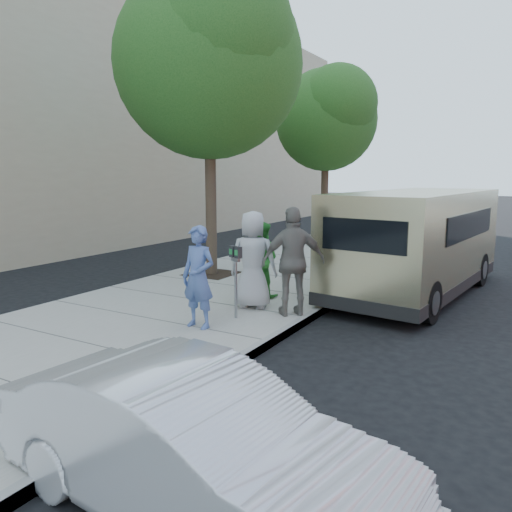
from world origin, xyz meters
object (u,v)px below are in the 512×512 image
person_green_shirt (261,259)px  person_striped_polo (294,262)px  parking_meter (236,266)px  person_gray_shirt (253,260)px  tree_near (210,56)px  tree_far (327,115)px  person_officer (198,277)px  van (418,240)px  sedan (193,445)px

person_green_shirt → person_striped_polo: (1.21, -0.93, 0.20)m
parking_meter → person_gray_shirt: bearing=117.4°
person_green_shirt → tree_near: bearing=-34.8°
tree_near → tree_far: tree_near is taller
person_green_shirt → person_striped_polo: 1.54m
tree_near → person_gray_shirt: (2.55, -2.32, -4.45)m
tree_near → person_gray_shirt: size_ratio=3.98×
person_striped_polo → person_officer: bearing=14.6°
person_officer → person_gray_shirt: person_gray_shirt is taller
person_gray_shirt → tree_far: bearing=-94.1°
tree_far → person_striped_polo: size_ratio=3.25×
tree_near → person_officer: bearing=-58.3°
van → parking_meter: bearing=-112.5°
person_striped_polo → person_gray_shirt: bearing=-44.4°
tree_near → person_striped_polo: size_ratio=3.77×
tree_far → person_green_shirt: tree_far is taller
tree_far → person_gray_shirt: size_ratio=3.44×
tree_far → person_gray_shirt: (2.55, -9.92, -3.79)m
van → sedan: 8.60m
van → person_green_shirt: 3.67m
tree_far → sedan: bearing=-71.5°
van → person_striped_polo: bearing=-107.0°
parking_meter → van: bearing=80.9°
sedan → person_officer: (-2.67, 3.69, 0.41)m
sedan → person_gray_shirt: bearing=30.8°
tree_far → sedan: 16.55m
tree_far → van: bearing=-53.2°
tree_near → parking_meter: 6.04m
tree_near → person_gray_shirt: tree_near is taller
tree_near → parking_meter: size_ratio=5.72×
sedan → van: bearing=6.0°
person_officer → tree_far: bearing=104.1°
tree_near → person_green_shirt: 5.33m
tree_far → tree_near: bearing=-90.0°
parking_meter → person_gray_shirt: person_gray_shirt is taller
van → person_gray_shirt: size_ratio=3.44×
tree_far → parking_meter: 11.66m
person_striped_polo → tree_far: bearing=-110.5°
person_green_shirt → person_gray_shirt: (0.30, -0.85, 0.15)m
person_striped_polo → van: bearing=-153.0°
tree_far → person_green_shirt: size_ratio=4.07×
person_officer → person_green_shirt: 2.40m
parking_meter → van: size_ratio=0.20×
sedan → person_green_shirt: size_ratio=2.30×
sedan → person_officer: 4.57m
van → person_officer: (-2.54, -4.88, -0.22)m
person_green_shirt → tree_far: bearing=-77.7°
van → sedan: bearing=-82.7°
parking_meter → tree_near: bearing=150.4°
parking_meter → person_striped_polo: bearing=61.4°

